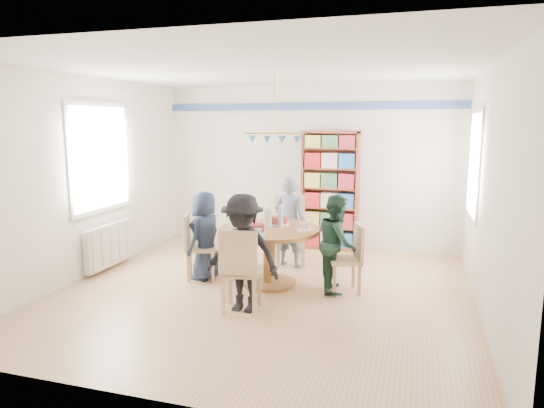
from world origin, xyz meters
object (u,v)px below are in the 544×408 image
at_px(chair_near, 240,267).
at_px(person_near, 243,253).
at_px(chair_left, 195,243).
at_px(bookshelf, 330,192).
at_px(person_far, 290,222).
at_px(chair_far, 290,226).
at_px(person_left, 205,235).
at_px(person_right, 337,243).
at_px(chair_right, 350,255).
at_px(dining_table, 269,243).
at_px(radiator, 109,245).

height_order(chair_near, person_near, person_near).
relative_size(chair_left, bookshelf, 0.46).
relative_size(chair_left, person_far, 0.67).
height_order(chair_far, chair_near, chair_far).
xyz_separation_m(chair_far, person_near, (-0.02, -1.98, 0.10)).
distance_m(person_left, bookshelf, 2.45).
xyz_separation_m(chair_left, person_right, (1.90, 0.08, 0.12)).
distance_m(chair_near, person_left, 1.32).
height_order(person_near, bookshelf, bookshelf).
bearing_deg(chair_far, person_near, -90.59).
relative_size(chair_near, person_near, 0.72).
distance_m(chair_right, bookshelf, 2.15).
xyz_separation_m(dining_table, chair_near, (-0.02, -1.01, -0.03)).
bearing_deg(chair_left, dining_table, 3.12).
bearing_deg(person_left, chair_left, -64.90).
xyz_separation_m(dining_table, bookshelf, (0.42, 2.02, 0.40)).
height_order(chair_left, chair_right, chair_left).
height_order(radiator, chair_near, chair_near).
bearing_deg(person_left, person_right, 101.31).
bearing_deg(radiator, person_left, 0.00).
xyz_separation_m(radiator, chair_near, (2.38, -0.99, 0.17)).
xyz_separation_m(chair_left, chair_near, (1.00, -0.95, 0.03)).
bearing_deg(person_right, person_near, 126.55).
bearing_deg(chair_near, dining_table, 88.64).
bearing_deg(radiator, chair_near, -22.56).
bearing_deg(radiator, dining_table, 0.50).
height_order(dining_table, person_right, person_right).
height_order(chair_left, person_far, person_far).
xyz_separation_m(person_right, person_far, (-0.83, 0.85, 0.06)).
bearing_deg(bookshelf, chair_far, -112.98).
relative_size(dining_table, person_far, 0.98).
bearing_deg(chair_far, person_right, -49.57).
bearing_deg(chair_right, radiator, -179.37).
height_order(chair_left, person_near, person_near).
distance_m(chair_left, person_near, 1.35).
xyz_separation_m(radiator, person_near, (2.39, -0.92, 0.31)).
height_order(person_right, person_near, person_near).
bearing_deg(chair_left, person_far, 40.97).
xyz_separation_m(chair_right, chair_near, (-1.06, -1.03, 0.05)).
xyz_separation_m(chair_right, person_far, (-1.00, 0.85, 0.19)).
bearing_deg(chair_near, person_left, 131.24).
distance_m(chair_right, person_right, 0.21).
bearing_deg(person_near, person_far, 93.21).
height_order(chair_left, person_left, person_left).
distance_m(radiator, person_near, 2.58).
height_order(radiator, chair_far, chair_far).
xyz_separation_m(chair_left, chair_right, (2.06, 0.07, -0.02)).
distance_m(radiator, person_far, 2.63).
distance_m(dining_table, person_far, 0.88).
height_order(radiator, person_near, person_near).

